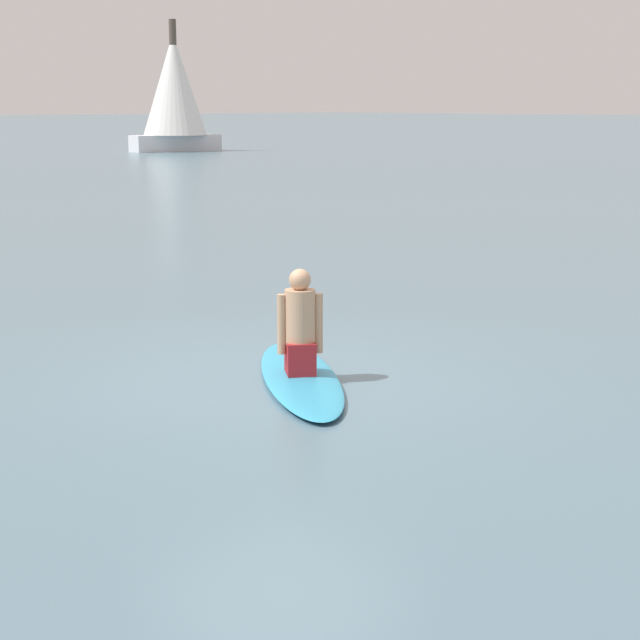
# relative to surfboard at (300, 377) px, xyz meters

# --- Properties ---
(ground_plane) EXTENTS (400.00, 400.00, 0.00)m
(ground_plane) POSITION_rel_surfboard_xyz_m (-0.05, 0.26, -0.04)
(ground_plane) COLOR slate
(surfboard) EXTENTS (2.36, 2.89, 0.08)m
(surfboard) POSITION_rel_surfboard_xyz_m (0.00, 0.00, 0.00)
(surfboard) COLOR #339EC6
(surfboard) RESTS_ON ground
(person_paddler) EXTENTS (0.42, 0.44, 1.03)m
(person_paddler) POSITION_rel_surfboard_xyz_m (0.00, -0.00, 0.51)
(person_paddler) COLOR #A51E23
(person_paddler) RESTS_ON surfboard
(sailboat_far_left) EXTENTS (5.18, 4.16, 7.11)m
(sailboat_far_left) POSITION_rel_surfboard_xyz_m (29.13, 41.32, 3.31)
(sailboat_far_left) COLOR silver
(sailboat_far_left) RESTS_ON ground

